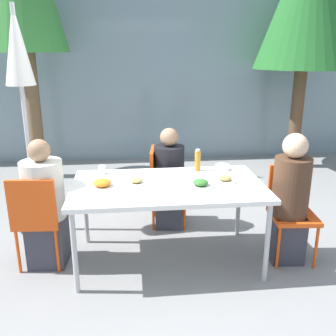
# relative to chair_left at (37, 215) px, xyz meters

# --- Properties ---
(ground_plane) EXTENTS (24.00, 24.00, 0.00)m
(ground_plane) POSITION_rel_chair_left_xyz_m (1.15, 0.00, -0.51)
(ground_plane) COLOR gray
(building_facade) EXTENTS (10.00, 0.20, 3.00)m
(building_facade) POSITION_rel_chair_left_xyz_m (1.15, 3.62, 0.99)
(building_facade) COLOR gray
(building_facade) RESTS_ON ground
(dining_table) EXTENTS (1.70, 0.96, 0.76)m
(dining_table) POSITION_rel_chair_left_xyz_m (1.15, 0.00, 0.19)
(dining_table) COLOR white
(dining_table) RESTS_ON ground
(chair_left) EXTENTS (0.43, 0.43, 0.87)m
(chair_left) POSITION_rel_chair_left_xyz_m (0.00, 0.00, 0.00)
(chair_left) COLOR #E54C14
(chair_left) RESTS_ON ground
(person_left) EXTENTS (0.36, 0.36, 1.18)m
(person_left) POSITION_rel_chair_left_xyz_m (0.06, 0.08, 0.03)
(person_left) COLOR #383842
(person_left) RESTS_ON ground
(chair_right) EXTENTS (0.43, 0.43, 0.87)m
(chair_right) POSITION_rel_chair_left_xyz_m (2.31, -0.02, 0.00)
(chair_right) COLOR #E54C14
(chair_right) RESTS_ON ground
(person_right) EXTENTS (0.33, 0.33, 1.21)m
(person_right) POSITION_rel_chair_left_xyz_m (2.25, -0.09, 0.07)
(person_right) COLOR #383842
(person_right) RESTS_ON ground
(chair_far) EXTENTS (0.45, 0.45, 0.87)m
(chair_far) POSITION_rel_chair_left_xyz_m (1.17, 0.79, 0.00)
(chair_far) COLOR #E54C14
(chair_far) RESTS_ON ground
(person_far) EXTENTS (0.33, 0.33, 1.12)m
(person_far) POSITION_rel_chair_left_xyz_m (1.24, 0.73, 0.01)
(person_far) COLOR #383842
(person_far) RESTS_ON ground
(closed_umbrella) EXTENTS (0.36, 0.36, 2.32)m
(closed_umbrella) POSITION_rel_chair_left_xyz_m (-0.22, 0.78, 1.21)
(closed_umbrella) COLOR #333333
(closed_umbrella) RESTS_ON ground
(plate_0) EXTENTS (0.20, 0.20, 0.06)m
(plate_0) POSITION_rel_chair_left_xyz_m (0.87, 0.03, 0.27)
(plate_0) COLOR white
(plate_0) RESTS_ON dining_table
(plate_1) EXTENTS (0.21, 0.21, 0.06)m
(plate_1) POSITION_rel_chair_left_xyz_m (1.67, 0.01, 0.27)
(plate_1) COLOR white
(plate_1) RESTS_ON dining_table
(plate_2) EXTENTS (0.24, 0.24, 0.07)m
(plate_2) POSITION_rel_chair_left_xyz_m (1.43, -0.10, 0.27)
(plate_2) COLOR white
(plate_2) RESTS_ON dining_table
(plate_3) EXTENTS (0.28, 0.28, 0.08)m
(plate_3) POSITION_rel_chair_left_xyz_m (0.58, -0.03, 0.27)
(plate_3) COLOR white
(plate_3) RESTS_ON dining_table
(bottle) EXTENTS (0.06, 0.06, 0.22)m
(bottle) POSITION_rel_chair_left_xyz_m (1.48, 0.36, 0.35)
(bottle) COLOR #B7751E
(bottle) RESTS_ON dining_table
(drinking_cup) EXTENTS (0.07, 0.07, 0.09)m
(drinking_cup) POSITION_rel_chair_left_xyz_m (0.56, 0.35, 0.29)
(drinking_cup) COLOR white
(drinking_cup) RESTS_ON dining_table
(salad_bowl) EXTENTS (0.14, 0.14, 0.05)m
(salad_bowl) POSITION_rel_chair_left_xyz_m (1.74, 0.36, 0.27)
(salad_bowl) COLOR white
(salad_bowl) RESTS_ON dining_table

